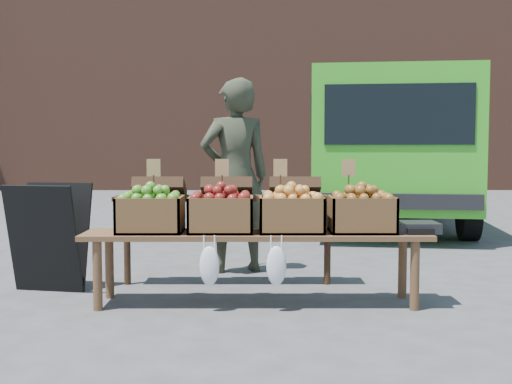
{
  "coord_description": "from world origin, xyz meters",
  "views": [
    {
      "loc": [
        -0.84,
        -5.1,
        1.24
      ],
      "look_at": [
        -0.83,
        0.38,
        0.85
      ],
      "focal_mm": 45.0,
      "sensor_mm": 36.0,
      "label": 1
    }
  ],
  "objects_px": {
    "back_table": "(227,227)",
    "delivery_van": "(385,154)",
    "chalkboard_sign": "(49,237)",
    "weighing_scale": "(416,227)",
    "vendor": "(235,176)",
    "crate_russet_pears": "(221,214)",
    "crate_golden_apples": "(151,214)",
    "display_bench": "(256,268)",
    "crate_green_apples": "(362,214)",
    "crate_red_apples": "(291,214)"
  },
  "relations": [
    {
      "from": "crate_red_apples",
      "to": "crate_green_apples",
      "type": "relative_size",
      "value": 1.0
    },
    {
      "from": "vendor",
      "to": "back_table",
      "type": "xyz_separation_m",
      "value": [
        -0.05,
        -0.6,
        -0.43
      ]
    },
    {
      "from": "crate_green_apples",
      "to": "crate_russet_pears",
      "type": "bearing_deg",
      "value": 180.0
    },
    {
      "from": "weighing_scale",
      "to": "chalkboard_sign",
      "type": "bearing_deg",
      "value": 171.28
    },
    {
      "from": "back_table",
      "to": "crate_green_apples",
      "type": "distance_m",
      "value": 1.31
    },
    {
      "from": "display_bench",
      "to": "crate_russet_pears",
      "type": "bearing_deg",
      "value": 180.0
    },
    {
      "from": "back_table",
      "to": "display_bench",
      "type": "height_order",
      "value": "back_table"
    },
    {
      "from": "crate_russet_pears",
      "to": "crate_green_apples",
      "type": "xyz_separation_m",
      "value": [
        1.1,
        0.0,
        0.0
      ]
    },
    {
      "from": "back_table",
      "to": "weighing_scale",
      "type": "relative_size",
      "value": 6.18
    },
    {
      "from": "chalkboard_sign",
      "to": "crate_golden_apples",
      "type": "bearing_deg",
      "value": -14.86
    },
    {
      "from": "vendor",
      "to": "crate_green_apples",
      "type": "relative_size",
      "value": 3.81
    },
    {
      "from": "crate_golden_apples",
      "to": "crate_russet_pears",
      "type": "relative_size",
      "value": 1.0
    },
    {
      "from": "weighing_scale",
      "to": "crate_russet_pears",
      "type": "bearing_deg",
      "value": 180.0
    },
    {
      "from": "delivery_van",
      "to": "back_table",
      "type": "distance_m",
      "value": 5.01
    },
    {
      "from": "crate_russet_pears",
      "to": "crate_golden_apples",
      "type": "bearing_deg",
      "value": 180.0
    },
    {
      "from": "display_bench",
      "to": "back_table",
      "type": "bearing_deg",
      "value": 109.67
    },
    {
      "from": "vendor",
      "to": "display_bench",
      "type": "bearing_deg",
      "value": 82.87
    },
    {
      "from": "delivery_van",
      "to": "vendor",
      "type": "height_order",
      "value": "delivery_van"
    },
    {
      "from": "crate_golden_apples",
      "to": "crate_red_apples",
      "type": "xyz_separation_m",
      "value": [
        1.1,
        0.0,
        0.0
      ]
    },
    {
      "from": "crate_golden_apples",
      "to": "weighing_scale",
      "type": "xyz_separation_m",
      "value": [
        2.08,
        -0.0,
        -0.1
      ]
    },
    {
      "from": "display_bench",
      "to": "delivery_van",
      "type": "bearing_deg",
      "value": 68.3
    },
    {
      "from": "vendor",
      "to": "display_bench",
      "type": "distance_m",
      "value": 1.49
    },
    {
      "from": "crate_russet_pears",
      "to": "weighing_scale",
      "type": "distance_m",
      "value": 1.53
    },
    {
      "from": "display_bench",
      "to": "crate_russet_pears",
      "type": "relative_size",
      "value": 5.4
    },
    {
      "from": "delivery_van",
      "to": "crate_russet_pears",
      "type": "height_order",
      "value": "delivery_van"
    },
    {
      "from": "crate_golden_apples",
      "to": "crate_russet_pears",
      "type": "xyz_separation_m",
      "value": [
        0.55,
        0.0,
        0.0
      ]
    },
    {
      "from": "crate_golden_apples",
      "to": "crate_red_apples",
      "type": "height_order",
      "value": "same"
    },
    {
      "from": "chalkboard_sign",
      "to": "crate_russet_pears",
      "type": "bearing_deg",
      "value": -5.99
    },
    {
      "from": "vendor",
      "to": "crate_golden_apples",
      "type": "distance_m",
      "value": 1.48
    },
    {
      "from": "chalkboard_sign",
      "to": "vendor",
      "type": "bearing_deg",
      "value": 39.88
    },
    {
      "from": "display_bench",
      "to": "weighing_scale",
      "type": "height_order",
      "value": "weighing_scale"
    },
    {
      "from": "weighing_scale",
      "to": "vendor",
      "type": "bearing_deg",
      "value": 137.71
    },
    {
      "from": "chalkboard_sign",
      "to": "crate_red_apples",
      "type": "xyz_separation_m",
      "value": [
        2.05,
        -0.46,
        0.24
      ]
    },
    {
      "from": "crate_golden_apples",
      "to": "crate_russet_pears",
      "type": "distance_m",
      "value": 0.55
    },
    {
      "from": "back_table",
      "to": "weighing_scale",
      "type": "distance_m",
      "value": 1.67
    },
    {
      "from": "vendor",
      "to": "display_bench",
      "type": "height_order",
      "value": "vendor"
    },
    {
      "from": "display_bench",
      "to": "vendor",
      "type": "bearing_deg",
      "value": 98.74
    },
    {
      "from": "back_table",
      "to": "crate_russet_pears",
      "type": "relative_size",
      "value": 4.2
    },
    {
      "from": "back_table",
      "to": "delivery_van",
      "type": "bearing_deg",
      "value": 62.46
    },
    {
      "from": "crate_green_apples",
      "to": "vendor",
      "type": "bearing_deg",
      "value": 127.88
    },
    {
      "from": "vendor",
      "to": "display_bench",
      "type": "relative_size",
      "value": 0.7
    },
    {
      "from": "crate_red_apples",
      "to": "crate_russet_pears",
      "type": "bearing_deg",
      "value": 180.0
    },
    {
      "from": "crate_red_apples",
      "to": "weighing_scale",
      "type": "height_order",
      "value": "crate_red_apples"
    },
    {
      "from": "chalkboard_sign",
      "to": "weighing_scale",
      "type": "distance_m",
      "value": 3.06
    },
    {
      "from": "weighing_scale",
      "to": "back_table",
      "type": "bearing_deg",
      "value": 154.47
    },
    {
      "from": "delivery_van",
      "to": "chalkboard_sign",
      "type": "bearing_deg",
      "value": -121.71
    },
    {
      "from": "delivery_van",
      "to": "chalkboard_sign",
      "type": "xyz_separation_m",
      "value": [
        -3.81,
        -4.66,
        -0.66
      ]
    },
    {
      "from": "chalkboard_sign",
      "to": "weighing_scale",
      "type": "bearing_deg",
      "value": 2.49
    },
    {
      "from": "display_bench",
      "to": "weighing_scale",
      "type": "distance_m",
      "value": 1.29
    },
    {
      "from": "display_bench",
      "to": "crate_red_apples",
      "type": "distance_m",
      "value": 0.51
    }
  ]
}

